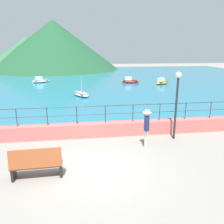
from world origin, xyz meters
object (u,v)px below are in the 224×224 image
object	(u,v)px
boat_2	(162,82)
boat_0	(81,94)
boat_3	(40,80)
lamp_post	(177,95)
boat_1	(130,81)
bench_main	(36,163)
person_walking	(146,127)

from	to	relation	value
boat_2	boat_0	bearing A→B (deg)	-148.23
boat_0	boat_3	bearing A→B (deg)	117.86
lamp_post	boat_1	xyz separation A→B (m)	(1.91, 18.63, -1.87)
lamp_post	boat_0	distance (m)	11.94
lamp_post	boat_2	world-z (taller)	lamp_post
bench_main	boat_3	world-z (taller)	bench_main
boat_0	boat_3	xyz separation A→B (m)	(-5.13, 9.71, 0.07)
person_walking	boat_0	size ratio (longest dim) A/B	0.71
lamp_post	boat_1	world-z (taller)	lamp_post
boat_2	bench_main	bearing A→B (deg)	-120.51
boat_3	bench_main	bearing A→B (deg)	-81.58
bench_main	boat_0	size ratio (longest dim) A/B	0.70
boat_0	boat_2	distance (m)	11.85
boat_0	boat_3	distance (m)	10.98
boat_3	boat_0	bearing A→B (deg)	-62.14
boat_0	bench_main	bearing A→B (deg)	-96.94
person_walking	boat_1	world-z (taller)	person_walking
boat_3	boat_2	bearing A→B (deg)	-12.85
person_walking	boat_0	bearing A→B (deg)	103.03
bench_main	boat_2	xyz separation A→B (m)	(11.74, 19.93, -0.23)
bench_main	boat_3	xyz separation A→B (m)	(-3.46, 23.40, -0.23)
person_walking	boat_2	size ratio (longest dim) A/B	0.74
person_walking	boat_3	distance (m)	22.88
boat_3	boat_1	bearing A→B (deg)	-9.99
bench_main	boat_3	bearing A→B (deg)	98.42
boat_1	boat_2	world-z (taller)	same
boat_1	boat_2	xyz separation A→B (m)	(3.77, -1.45, 0.00)
boat_1	boat_2	size ratio (longest dim) A/B	1.03
boat_0	boat_1	world-z (taller)	boat_0
lamp_post	person_walking	bearing A→B (deg)	-153.60
lamp_post	bench_main	bearing A→B (deg)	-155.56
person_walking	boat_1	bearing A→B (deg)	79.56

